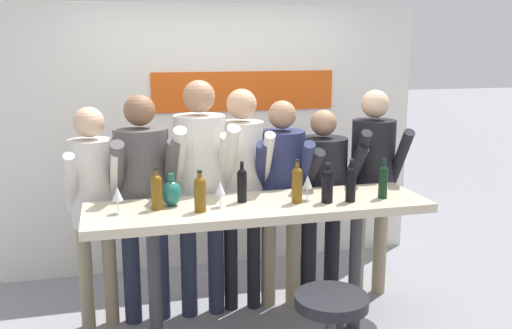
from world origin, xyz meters
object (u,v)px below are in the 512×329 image
at_px(person_center_right, 282,182).
at_px(wine_glass_0, 220,189).
at_px(person_center_left, 201,174).
at_px(person_far_right, 373,170).
at_px(wine_bottle_2, 200,192).
at_px(person_left, 143,186).
at_px(wine_bottle_3, 351,182).
at_px(wine_glass_2, 308,183).
at_px(bar_stool, 331,328).
at_px(wine_bottle_5, 157,190).
at_px(person_right, 322,187).
at_px(decorative_vase, 172,193).
at_px(wine_bottle_0, 242,183).
at_px(wine_bottle_6, 327,184).
at_px(wine_bottle_1, 383,180).
at_px(wine_glass_1, 117,195).
at_px(person_far_left, 93,193).
at_px(person_center, 242,175).
at_px(tasting_table, 260,225).
at_px(wine_bottle_4, 297,183).

distance_m(person_center_right, wine_glass_0, 0.83).
distance_m(person_center_left, person_far_right, 1.42).
bearing_deg(wine_bottle_2, person_center_left, 80.39).
bearing_deg(wine_bottle_2, person_left, 117.25).
height_order(wine_bottle_3, wine_glass_2, wine_bottle_3).
height_order(bar_stool, wine_bottle_5, wine_bottle_5).
relative_size(person_right, decorative_vase, 7.22).
relative_size(person_left, wine_bottle_0, 6.14).
xyz_separation_m(wine_bottle_5, wine_bottle_6, (1.13, -0.13, -0.00)).
xyz_separation_m(person_far_right, wine_bottle_1, (-0.24, -0.64, 0.08)).
relative_size(person_left, wine_glass_1, 9.82).
xyz_separation_m(person_far_left, person_left, (0.35, 0.00, 0.03)).
distance_m(person_center, wine_bottle_6, 0.79).
bearing_deg(person_far_right, bar_stool, -117.48).
bearing_deg(wine_bottle_2, wine_bottle_3, -1.48).
bearing_deg(wine_bottle_3, decorative_vase, 170.04).
distance_m(wine_bottle_1, wine_bottle_6, 0.42).
xyz_separation_m(tasting_table, wine_bottle_0, (-0.11, 0.07, 0.29)).
relative_size(tasting_table, person_far_left, 1.40).
distance_m(person_center, person_center_right, 0.32).
height_order(person_far_left, wine_bottle_1, person_far_left).
height_order(person_left, wine_bottle_4, person_left).
bearing_deg(tasting_table, decorative_vase, 170.43).
height_order(tasting_table, wine_bottle_1, wine_bottle_1).
distance_m(wine_bottle_2, wine_bottle_5, 0.29).
distance_m(person_center_left, wine_glass_2, 0.85).
bearing_deg(wine_glass_2, bar_stool, -96.58).
height_order(bar_stool, person_left, person_left).
distance_m(wine_glass_1, decorative_vase, 0.37).
bearing_deg(wine_glass_2, person_center_right, 91.62).
distance_m(wine_bottle_2, wine_glass_2, 0.76).
distance_m(person_center_right, wine_bottle_2, 0.98).
height_order(person_center_left, wine_bottle_6, person_center_left).
bearing_deg(wine_bottle_3, tasting_table, 169.66).
distance_m(person_far_left, person_far_right, 2.20).
distance_m(person_left, wine_bottle_0, 0.80).
bearing_deg(wine_bottle_0, person_far_right, 22.09).
bearing_deg(wine_glass_1, person_center_left, 41.03).
relative_size(person_far_left, wine_bottle_5, 5.98).
height_order(person_center, wine_bottle_5, person_center).
bearing_deg(wine_glass_1, bar_stool, -29.46).
height_order(person_center, wine_glass_1, person_center).
height_order(person_center_left, wine_bottle_5, person_center_left).
bearing_deg(wine_glass_1, wine_bottle_2, -9.70).
bearing_deg(person_center_left, person_center, 3.38).
bearing_deg(bar_stool, person_center, 101.54).
distance_m(person_center, wine_bottle_2, 0.78).
bearing_deg(person_left, wine_bottle_6, -30.88).
xyz_separation_m(bar_stool, wine_glass_0, (-0.54, 0.65, 0.73)).
relative_size(person_left, person_center_left, 0.95).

